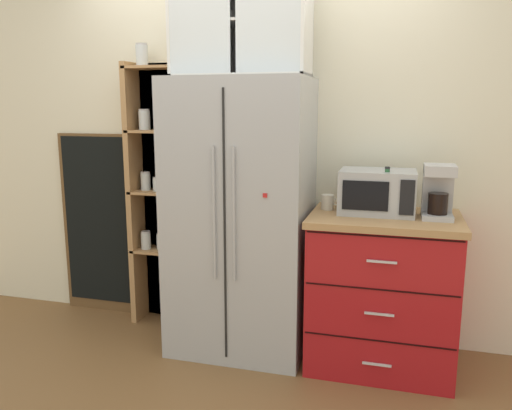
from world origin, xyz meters
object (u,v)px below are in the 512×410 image
(coffee_maker, at_px, (438,191))
(mug_cream, at_px, (328,202))
(chalkboard_menu, at_px, (99,224))
(microwave, at_px, (377,192))
(refrigerator, at_px, (241,218))
(bottle_green, at_px, (386,194))

(coffee_maker, bearing_deg, mug_cream, 174.23)
(mug_cream, distance_m, chalkboard_menu, 1.81)
(microwave, bearing_deg, refrigerator, -176.55)
(mug_cream, relative_size, chalkboard_menu, 0.08)
(coffee_maker, xyz_separation_m, chalkboard_menu, (-2.41, 0.28, -0.40))
(refrigerator, height_order, bottle_green, refrigerator)
(microwave, bearing_deg, mug_cream, 175.69)
(refrigerator, relative_size, coffee_maker, 5.62)
(mug_cream, bearing_deg, bottle_green, -16.05)
(refrigerator, distance_m, coffee_maker, 1.20)
(microwave, relative_size, bottle_green, 1.51)
(refrigerator, xyz_separation_m, bottle_green, (0.89, -0.03, 0.20))
(refrigerator, xyz_separation_m, mug_cream, (0.54, 0.07, 0.11))
(microwave, bearing_deg, bottle_green, -55.35)
(microwave, distance_m, coffee_maker, 0.34)
(bottle_green, xyz_separation_m, chalkboard_menu, (-2.12, 0.32, -0.38))
(bottle_green, relative_size, chalkboard_menu, 0.21)
(refrigerator, height_order, microwave, refrigerator)
(microwave, height_order, bottle_green, bottle_green)
(coffee_maker, bearing_deg, refrigerator, -179.58)
(mug_cream, height_order, bottle_green, bottle_green)
(coffee_maker, bearing_deg, bottle_green, -172.75)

